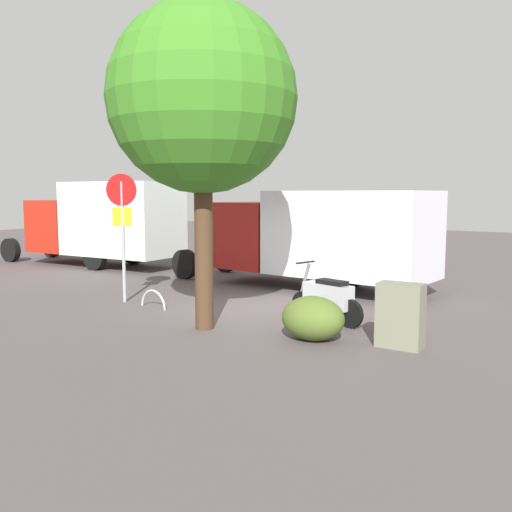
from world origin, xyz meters
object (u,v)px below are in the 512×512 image
(box_truck_near, at_px, (317,233))
(motorcycle, at_px, (327,297))
(bike_rack_hoop, at_px, (153,308))
(stop_sign, at_px, (122,217))
(street_tree, at_px, (202,99))
(utility_cabinet, at_px, (400,315))
(box_truck_far, at_px, (103,221))

(box_truck_near, height_order, motorcycle, box_truck_near)
(motorcycle, bearing_deg, bike_rack_hoop, 26.23)
(box_truck_near, distance_m, stop_sign, 5.23)
(motorcycle, xyz_separation_m, street_tree, (1.77, 1.76, 3.83))
(stop_sign, bearing_deg, utility_cabinet, 178.43)
(box_truck_near, relative_size, street_tree, 1.28)
(utility_cabinet, xyz_separation_m, bike_rack_hoop, (5.83, -0.08, -0.56))
(street_tree, height_order, utility_cabinet, street_tree)
(box_truck_far, relative_size, stop_sign, 2.43)
(box_truck_near, height_order, stop_sign, stop_sign)
(utility_cabinet, distance_m, bike_rack_hoop, 5.85)
(box_truck_far, distance_m, stop_sign, 7.09)
(box_truck_far, height_order, utility_cabinet, box_truck_far)
(stop_sign, distance_m, bike_rack_hoop, 2.31)
(street_tree, xyz_separation_m, bike_rack_hoop, (2.22, -0.87, -4.35))
(motorcycle, relative_size, utility_cabinet, 1.60)
(street_tree, xyz_separation_m, utility_cabinet, (-3.61, -0.80, -3.79))
(box_truck_near, distance_m, utility_cabinet, 5.99)
(stop_sign, height_order, bike_rack_hoop, stop_sign)
(motorcycle, height_order, street_tree, street_tree)
(box_truck_near, xyz_separation_m, utility_cabinet, (-3.89, 4.44, -0.97))
(stop_sign, distance_m, utility_cabinet, 7.05)
(stop_sign, xyz_separation_m, street_tree, (-3.28, 0.99, 2.30))
(box_truck_far, distance_m, motorcycle, 11.28)
(street_tree, distance_m, utility_cabinet, 5.30)
(stop_sign, bearing_deg, box_truck_far, -37.45)
(box_truck_near, height_order, utility_cabinet, box_truck_near)
(utility_cabinet, bearing_deg, box_truck_far, -19.76)
(box_truck_near, relative_size, box_truck_far, 1.05)
(motorcycle, distance_m, utility_cabinet, 2.08)
(utility_cabinet, relative_size, bike_rack_hoop, 1.31)
(utility_cabinet, bearing_deg, stop_sign, -1.57)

